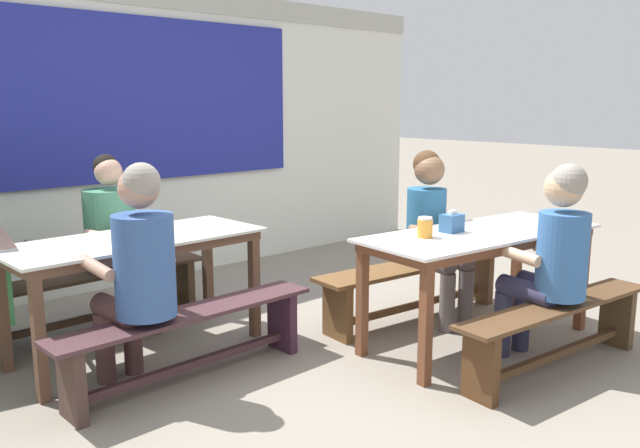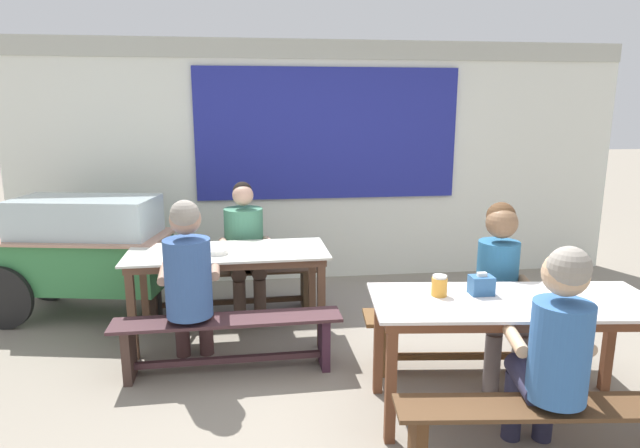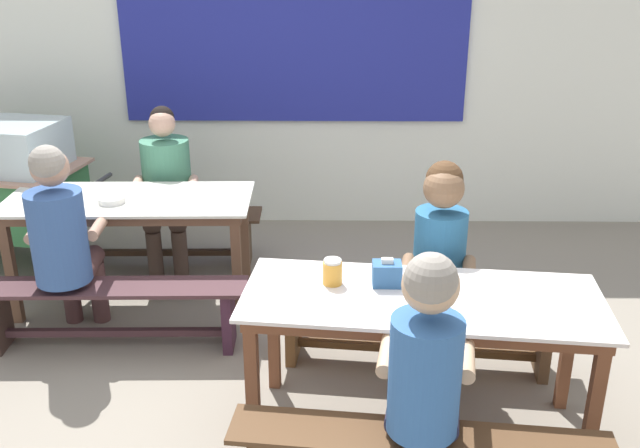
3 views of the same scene
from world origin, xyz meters
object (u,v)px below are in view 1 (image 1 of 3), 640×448
bench_far_back (96,292)px  tissue_box (452,223)px  person_near_front (552,253)px  condiment_jar (425,227)px  bench_far_front (190,335)px  bench_near_back (414,281)px  dining_table_near (480,243)px  soup_bowl (128,238)px  bench_near_front (557,326)px  dining_table_far (135,250)px  person_center_facing (115,233)px  person_left_back_turned (139,265)px  person_right_near_table (433,225)px

bench_far_back → tissue_box: size_ratio=11.63×
person_near_front → condiment_jar: (-0.38, 0.66, 0.11)m
bench_far_front → bench_near_back: 1.83m
bench_near_back → condiment_jar: (-0.49, -0.47, 0.54)m
dining_table_near → person_near_front: bearing=-95.2°
bench_far_front → soup_bowl: soup_bowl is taller
bench_near_front → person_near_front: 0.45m
dining_table_far → soup_bowl: 0.16m
bench_far_back → soup_bowl: soup_bowl is taller
bench_near_front → person_center_facing: person_center_facing is taller
dining_table_far → bench_far_back: bearing=91.3°
dining_table_far → dining_table_near: (1.78, -1.37, 0.00)m
bench_near_back → person_left_back_turned: size_ratio=1.33×
bench_near_front → condiment_jar: 0.98m
bench_far_back → bench_far_front: (0.03, -1.20, 0.00)m
person_right_near_table → bench_far_front: bearing=172.6°
bench_far_back → person_right_near_table: bearing=-36.8°
bench_far_back → bench_near_back: size_ratio=0.96×
condiment_jar → soup_bowl: (-1.43, 1.15, -0.04)m
soup_bowl → person_right_near_table: bearing=-20.7°
bench_near_front → person_center_facing: size_ratio=1.31×
dining_table_far → bench_near_front: 2.64m
person_left_back_turned → bench_near_front: bearing=-35.8°
dining_table_near → soup_bowl: bearing=145.5°
person_right_near_table → dining_table_near: bearing=-106.8°
dining_table_far → person_near_front: bearing=-47.7°
soup_bowl → bench_near_front: bearing=-46.2°
dining_table_far → condiment_jar: size_ratio=12.53×
tissue_box → condiment_jar: tissue_box is taller
person_right_near_table → person_center_facing: person_right_near_table is taller
bench_near_back → soup_bowl: size_ratio=9.95×
dining_table_far → condiment_jar: 1.84m
bench_near_front → condiment_jar: (-0.37, 0.73, 0.55)m
tissue_box → person_near_front: bearing=-80.0°
dining_table_near → bench_far_back: dining_table_near is taller
person_center_facing → soup_bowl: size_ratio=7.22×
person_near_front → condiment_jar: 0.77m
dining_table_far → soup_bowl: bearing=-132.5°
bench_near_back → person_center_facing: size_ratio=1.38×
person_right_near_table → tissue_box: person_right_near_table is taller
bench_far_front → person_center_facing: (0.11, 1.15, 0.42)m
person_near_front → person_right_near_table: bearing=79.0°
person_near_front → soup_bowl: 2.56m
bench_far_front → person_left_back_turned: person_left_back_turned is taller
bench_far_front → person_right_near_table: (1.92, -0.25, 0.43)m
bench_far_front → condiment_jar: (1.33, -0.64, 0.55)m
condiment_jar → person_center_facing: bearing=124.3°
tissue_box → bench_near_front: bearing=-82.2°
tissue_box → condiment_jar: (-0.27, 0.01, 0.00)m
dining_table_near → person_near_front: size_ratio=1.42×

